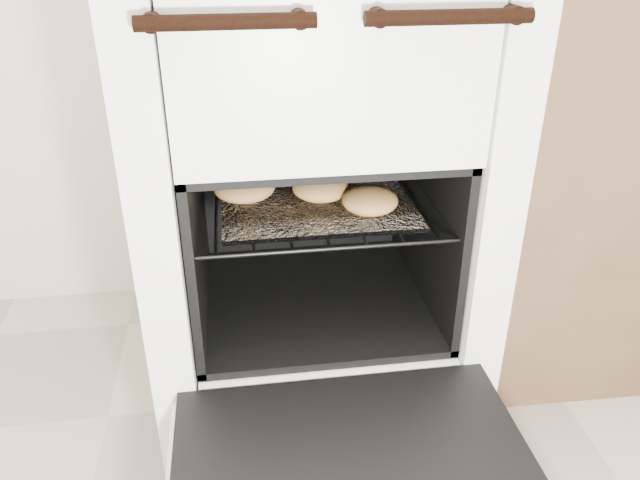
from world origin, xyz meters
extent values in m
cube|color=white|center=(0.12, 1.16, 0.49)|extent=(0.63, 0.67, 0.97)
cylinder|color=black|center=(-0.02, 0.81, 0.84)|extent=(0.23, 0.02, 0.02)
cylinder|color=black|center=(0.27, 0.81, 0.84)|extent=(0.23, 0.02, 0.02)
cube|color=black|center=(0.12, 0.61, 0.22)|extent=(0.55, 0.42, 0.03)
cylinder|color=black|center=(-0.10, 1.08, 0.47)|extent=(0.01, 0.44, 0.01)
cylinder|color=black|center=(0.35, 1.08, 0.47)|extent=(0.01, 0.44, 0.01)
cylinder|color=black|center=(0.12, 0.87, 0.47)|extent=(0.45, 0.01, 0.01)
cylinder|color=black|center=(0.12, 1.29, 0.47)|extent=(0.45, 0.01, 0.01)
cylinder|color=black|center=(-0.07, 1.08, 0.47)|extent=(0.01, 0.42, 0.01)
cylinder|color=black|center=(0.00, 1.08, 0.47)|extent=(0.01, 0.42, 0.01)
cylinder|color=black|center=(0.06, 1.08, 0.47)|extent=(0.01, 0.42, 0.01)
cylinder|color=black|center=(0.12, 1.08, 0.47)|extent=(0.01, 0.42, 0.01)
cylinder|color=black|center=(0.19, 1.08, 0.47)|extent=(0.01, 0.42, 0.01)
cylinder|color=black|center=(0.25, 1.08, 0.47)|extent=(0.01, 0.42, 0.01)
cylinder|color=black|center=(0.31, 1.08, 0.47)|extent=(0.01, 0.42, 0.01)
cube|color=silver|center=(0.12, 1.06, 0.48)|extent=(0.36, 0.32, 0.01)
ellipsoid|color=tan|center=(0.12, 1.17, 0.51)|extent=(0.15, 0.15, 0.05)
ellipsoid|color=tan|center=(0.13, 1.05, 0.50)|extent=(0.15, 0.15, 0.05)
ellipsoid|color=tan|center=(-0.01, 1.07, 0.51)|extent=(0.16, 0.16, 0.05)
ellipsoid|color=tan|center=(0.19, 1.14, 0.51)|extent=(0.15, 0.15, 0.05)
ellipsoid|color=tan|center=(0.21, 0.98, 0.50)|extent=(0.11, 0.11, 0.05)
ellipsoid|color=tan|center=(0.15, 1.13, 0.50)|extent=(0.12, 0.12, 0.05)
cube|color=brown|center=(0.93, 1.24, 0.45)|extent=(0.92, 0.63, 0.91)
camera|label=1|loc=(-0.02, -0.03, 0.96)|focal=35.00mm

